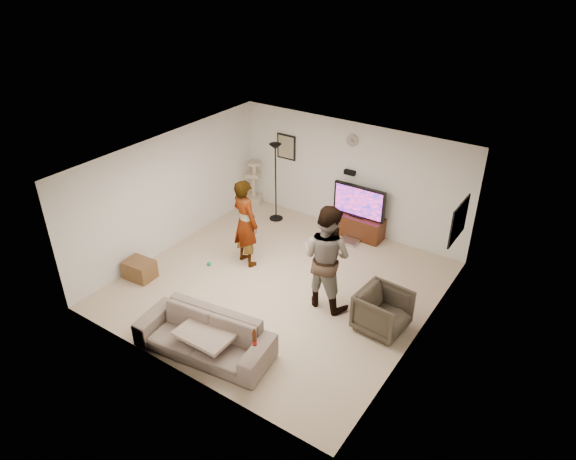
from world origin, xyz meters
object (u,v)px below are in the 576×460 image
Objects in this scene: cat_tree at (253,182)px; side_table at (140,269)px; person_left at (245,223)px; beer_bottle at (255,338)px; armchair at (383,311)px; floor_lamp at (276,183)px; tv_stand at (357,226)px; person_right at (326,257)px; tv at (359,202)px; sofa at (204,336)px.

side_table is (0.13, -3.85, -0.39)m from cat_tree.
person_left is 3.24m from beer_bottle.
person_left is 3.25m from armchair.
floor_lamp is 1.02× the size of person_left.
tv_stand is 4.72× the size of beer_bottle.
cat_tree reaches higher than armchair.
beer_bottle is at bearing -81.30° from tv_stand.
person_right reaches higher than side_table.
armchair is (4.71, -2.60, -0.21)m from cat_tree.
floor_lamp is at bearing 121.71° from beer_bottle.
floor_lamp reaches higher than person_left.
tv_stand is 2.70m from person_right.
cat_tree is (-0.93, 0.36, -0.35)m from floor_lamp.
person_left reaches higher than beer_bottle.
tv_stand is 0.98× the size of tv.
person_left reaches higher than cat_tree.
floor_lamp reaches higher than tv.
person_left is 2.75m from sofa.
floor_lamp is (-1.96, -0.36, 0.08)m from tv.
floor_lamp is at bearing -56.17° from person_left.
tv is 2.15× the size of side_table.
beer_bottle is at bearing -7.85° from sofa.
tv_stand is 2.71m from person_left.
armchair is (1.09, 2.10, -0.40)m from beer_bottle.
tv_stand is 0.53× the size of sofa.
tv is 4.79m from side_table.
cat_tree is 0.63× the size of person_left.
person_right reaches higher than person_left.
sofa is at bearing 70.55° from person_right.
person_left is (0.58, -1.87, -0.02)m from floor_lamp.
person_right is 2.19m from beer_bottle.
floor_lamp is 1.60× the size of cat_tree.
person_left is 0.93× the size of person_right.
person_left is at bearing -121.63° from tv.
person_left is 2.25m from side_table.
tv_stand is 2.11m from floor_lamp.
cat_tree is at bearing 127.59° from beer_bottle.
cat_tree is 5.38m from armchair.
beer_bottle is at bearing -52.41° from cat_tree.
person_right is 2.47m from sofa.
beer_bottle reaches higher than tv_stand.
cat_tree is at bearing 65.48° from armchair.
sofa is at bearing -61.09° from cat_tree.
sofa is at bearing -19.03° from side_table.
cat_tree reaches higher than beer_bottle.
tv_stand is at bearing 98.70° from beer_bottle.
tv is 0.54× the size of sofa.
side_table is at bearing -125.68° from tv.
person_left reaches higher than sofa.
floor_lamp reaches higher than sofa.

